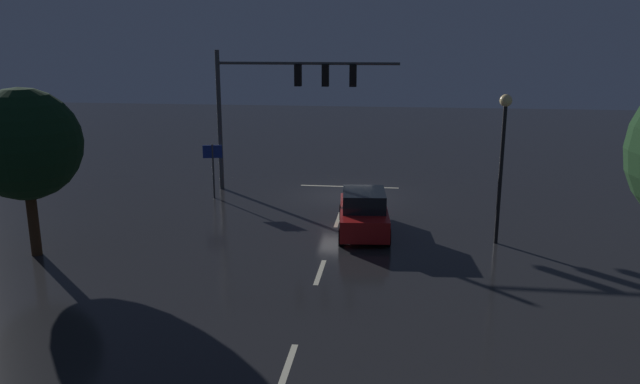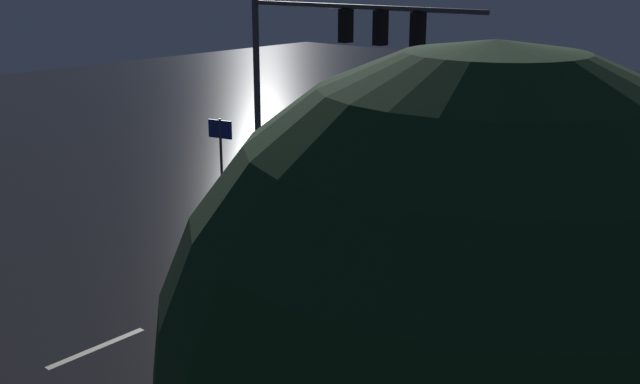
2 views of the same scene
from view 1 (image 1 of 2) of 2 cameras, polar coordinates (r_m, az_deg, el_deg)
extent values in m
plane|color=#232326|center=(29.57, 2.45, -0.37)|extent=(80.00, 80.00, 0.00)
cylinder|color=#383A3D|center=(30.77, -9.29, 6.51)|extent=(0.22, 0.22, 6.83)
cylinder|color=#383A3D|center=(29.59, -1.21, 11.83)|extent=(8.72, 0.14, 0.14)
cube|color=black|center=(29.68, -2.05, 10.73)|extent=(0.32, 0.36, 1.00)
sphere|color=black|center=(29.85, -2.00, 11.37)|extent=(0.20, 0.20, 0.20)
sphere|color=yellow|center=(29.87, -1.99, 10.76)|extent=(0.20, 0.20, 0.20)
sphere|color=black|center=(29.89, -1.99, 10.14)|extent=(0.20, 0.20, 0.20)
cube|color=black|center=(29.50, 0.50, 10.72)|extent=(0.32, 0.36, 1.00)
sphere|color=black|center=(29.67, 0.55, 11.36)|extent=(0.20, 0.20, 0.20)
sphere|color=yellow|center=(29.69, 0.55, 10.74)|extent=(0.20, 0.20, 0.20)
sphere|color=black|center=(29.71, 0.54, 10.13)|extent=(0.20, 0.20, 0.20)
cube|color=black|center=(29.38, 3.08, 10.69)|extent=(0.32, 0.36, 1.00)
sphere|color=black|center=(29.55, 3.12, 11.33)|extent=(0.20, 0.20, 0.20)
sphere|color=yellow|center=(29.57, 3.11, 10.71)|extent=(0.20, 0.20, 0.20)
sphere|color=black|center=(29.59, 3.10, 10.09)|extent=(0.20, 0.20, 0.20)
cube|color=beige|center=(25.72, 1.69, -2.56)|extent=(0.16, 2.20, 0.01)
cube|color=beige|center=(20.08, 0.01, -7.43)|extent=(0.16, 2.20, 0.01)
cube|color=beige|center=(14.73, -3.06, -15.93)|extent=(0.16, 2.20, 0.01)
cube|color=beige|center=(31.41, 2.75, 0.50)|extent=(5.00, 0.16, 0.01)
cube|color=maroon|center=(23.97, 4.05, -2.30)|extent=(2.16, 4.44, 0.80)
cube|color=black|center=(23.58, 4.09, -0.71)|extent=(1.77, 2.23, 0.68)
cylinder|color=black|center=(25.58, 2.06, -1.88)|extent=(0.28, 0.70, 0.68)
cylinder|color=black|center=(25.62, 5.82, -1.91)|extent=(0.28, 0.70, 0.68)
cylinder|color=black|center=(22.52, 2.00, -4.11)|extent=(0.28, 0.70, 0.68)
cylinder|color=black|center=(22.57, 6.28, -4.15)|extent=(0.28, 0.70, 0.68)
sphere|color=#F9EFC6|center=(25.99, 2.50, -0.87)|extent=(0.20, 0.20, 0.20)
sphere|color=#F9EFC6|center=(26.03, 5.36, -0.90)|extent=(0.20, 0.20, 0.20)
cylinder|color=black|center=(23.07, 16.38, 1.41)|extent=(0.14, 0.14, 5.07)
sphere|color=#F9D88C|center=(22.65, 16.85, 8.12)|extent=(0.44, 0.44, 0.44)
cylinder|color=#383A3D|center=(29.31, -9.85, 1.90)|extent=(0.09, 0.09, 2.58)
cube|color=navy|center=(29.13, -9.93, 3.71)|extent=(0.89, 0.26, 0.60)
cylinder|color=#382314|center=(23.45, -25.04, -2.40)|extent=(0.36, 0.36, 2.50)
sphere|color=black|center=(22.90, -25.73, 4.03)|extent=(3.78, 3.78, 3.78)
camera|label=2|loc=(15.09, 50.04, 9.22)|focal=42.58mm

